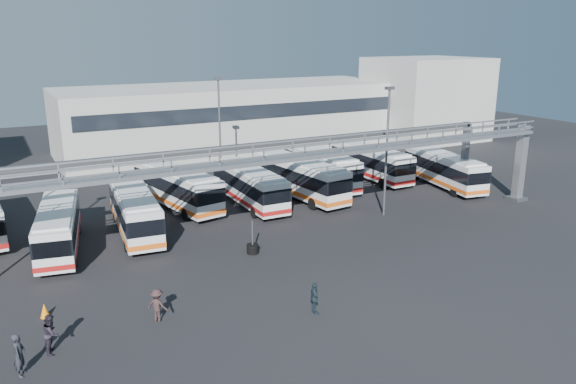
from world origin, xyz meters
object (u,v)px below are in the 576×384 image
bus_4 (177,186)px  pedestrian_a (19,355)px  bus_2 (58,227)px  pedestrian_d (315,298)px  bus_3 (135,210)px  light_pole_mid (387,145)px  bus_9 (444,169)px  pedestrian_c (158,305)px  cone_left (45,310)px  bus_5 (249,185)px  bus_6 (299,177)px  tire_stack (253,248)px  pedestrian_b (51,333)px  light_pole_back (220,126)px  bus_8 (371,161)px  bus_7 (321,166)px

bus_4 → pedestrian_a: bearing=-133.4°
bus_2 → pedestrian_d: bus_2 is taller
pedestrian_a → pedestrian_d: 13.86m
pedestrian_a → pedestrian_d: size_ratio=1.12×
bus_3 → pedestrian_a: bearing=-113.5°
light_pole_mid → bus_9: (10.40, 4.33, -3.97)m
pedestrian_a → pedestrian_c: (6.44, 1.89, -0.11)m
bus_4 → cone_left: (-11.83, -15.19, -1.48)m
bus_5 → pedestrian_c: bus_5 is taller
bus_4 → pedestrian_d: bearing=-98.7°
bus_2 → bus_6: bearing=20.3°
pedestrian_d → pedestrian_a: bearing=98.2°
cone_left → pedestrian_d: bearing=-26.6°
bus_2 → bus_3: (5.31, 1.07, 0.10)m
light_pole_mid → pedestrian_d: 18.39m
light_pole_mid → pedestrian_d: light_pole_mid is taller
tire_stack → pedestrian_b: bearing=-153.3°
bus_4 → pedestrian_b: (-11.83, -18.87, -0.93)m
bus_4 → tire_stack: bearing=-94.4°
bus_2 → cone_left: bus_2 is taller
light_pole_back → tire_stack: (-4.74, -17.50, -5.34)m
light_pole_back → bus_8: light_pole_back is taller
bus_9 → cone_left: 37.51m
bus_3 → bus_6: 15.31m
bus_7 → pedestrian_a: (-27.48, -20.63, -0.92)m
bus_8 → cone_left: size_ratio=14.06×
light_pole_back → bus_3: (-10.61, -9.91, -3.94)m
pedestrian_b → tire_stack: size_ratio=0.82×
bus_5 → pedestrian_d: size_ratio=6.17×
bus_4 → bus_6: (10.46, -2.17, 0.05)m
pedestrian_a → light_pole_mid: bearing=-51.4°
bus_4 → bus_3: bearing=-144.8°
bus_5 → bus_9: 19.05m
bus_9 → pedestrian_c: bearing=-148.1°
bus_2 → bus_8: bearing=21.7°
bus_6 → tire_stack: 13.78m
light_pole_back → bus_6: (4.48, -7.38, -3.81)m
bus_3 → pedestrian_c: (-2.16, -13.61, -0.92)m
bus_3 → tire_stack: bus_3 is taller
light_pole_mid → bus_7: bearing=88.5°
bus_9 → bus_5: bearing=179.6°
bus_6 → bus_8: bearing=8.3°
bus_5 → pedestrian_a: size_ratio=5.48×
bus_9 → light_pole_mid: bearing=-147.9°
light_pole_mid → tire_stack: (-12.74, -2.50, -5.34)m
light_pole_back → bus_5: bearing=-92.8°
light_pole_mid → pedestrian_d: size_ratio=5.87×
bus_5 → bus_6: size_ratio=0.92×
pedestrian_c → bus_9: bearing=-112.2°
light_pole_mid → bus_2: size_ratio=0.99×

